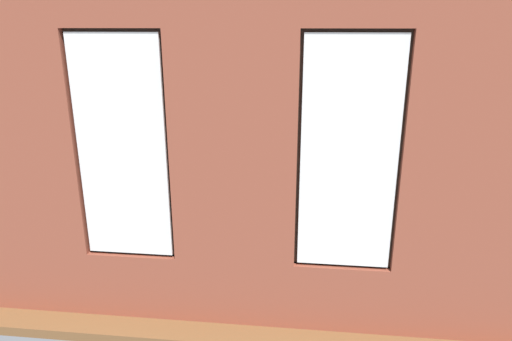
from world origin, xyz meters
The scene contains 21 objects.
ground_plane centered at (0.00, 0.00, -0.05)m, with size 7.29×5.53×0.10m, color brown.
brick_wall_with_windows centered at (0.00, 2.38, 1.64)m, with size 6.69×0.30×3.32m.
white_wall_right centered at (3.29, 0.20, 1.66)m, with size 0.10×4.53×3.32m, color white.
couch_by_window centered at (-0.09, 1.73, 0.33)m, with size 1.72×0.87×0.80m.
couch_left centered at (-2.64, 0.80, 0.33)m, with size 0.94×1.95×0.80m.
coffee_table centered at (0.07, -0.28, 0.39)m, with size 1.30×0.73×0.45m.
cup_ceramic centered at (-0.29, -0.40, 0.50)m, with size 0.08×0.08×0.10m, color #4C4C51.
candle_jar centered at (0.23, -0.37, 0.51)m, with size 0.08×0.08×0.13m, color #B7333D.
table_plant_small centered at (0.46, -0.17, 0.58)m, with size 0.14×0.14×0.23m.
remote_gray centered at (0.07, -0.28, 0.46)m, with size 0.05×0.17×0.02m, color #59595B.
remote_black centered at (-0.03, -0.17, 0.46)m, with size 0.05×0.17×0.02m, color black.
media_console centered at (2.99, -0.18, 0.29)m, with size 1.11×0.42×0.59m, color black.
tv_flatscreen centered at (2.99, -0.18, 0.97)m, with size 1.11×0.20×0.77m.
papasan_chair centered at (1.13, -1.44, 0.44)m, with size 1.06×1.06×0.68m.
potted_plant_foreground_right centered at (2.70, -1.71, 0.71)m, with size 0.73×0.74×1.07m.
potted_plant_by_left_couch centered at (-2.24, -0.61, 0.30)m, with size 0.28×0.28×0.48m.
potted_plant_between_couches centered at (-1.39, 1.68, 0.70)m, with size 0.73×0.73×1.06m.
potted_plant_near_tv centered at (2.45, 0.82, 0.50)m, with size 0.89×0.91×1.05m.
potted_plant_corner_near_left centered at (-2.79, -1.77, 0.92)m, with size 0.91×0.98×1.36m.
potted_plant_beside_window_right centered at (1.42, 1.84, 0.43)m, with size 0.79×0.75×1.06m.
potted_plant_mid_room_small centered at (-0.95, -1.04, 0.38)m, with size 0.32×0.32×0.54m.
Camera 1 is at (-0.64, 6.22, 2.83)m, focal length 32.00 mm.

